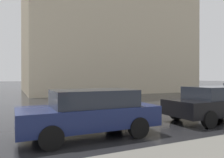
% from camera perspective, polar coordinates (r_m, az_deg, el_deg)
% --- Properties ---
extents(haussmann_block_corner, '(16.29, 20.06, 22.83)m').
position_cam_1_polar(haussmann_block_corner, '(31.46, -2.95, 17.73)').
color(haussmann_block_corner, beige).
rests_on(haussmann_block_corner, ground_plane).
extents(car_navy, '(1.85, 4.10, 1.41)m').
position_cam_1_polar(car_navy, '(6.60, -5.83, -8.55)').
color(car_navy, navy).
rests_on(car_navy, ground_plane).
extents(car_black, '(1.85, 4.10, 1.41)m').
position_cam_1_polar(car_black, '(9.81, 25.74, -5.66)').
color(car_black, black).
rests_on(car_black, ground_plane).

